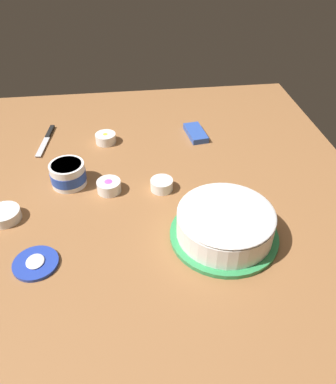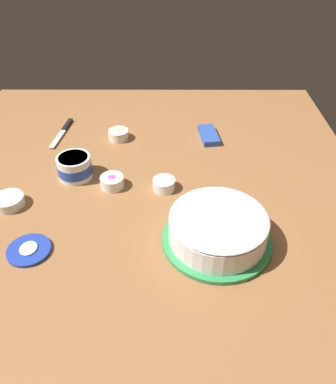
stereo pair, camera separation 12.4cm
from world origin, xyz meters
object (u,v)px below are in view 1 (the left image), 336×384
(spreading_knife, at_px, (47,138))
(sprinkle_bowl_rainbow, at_px, (109,186))
(frosting_tub, at_px, (68,174))
(candy_box_lower, at_px, (196,133))
(frosting_tub_lid, at_px, (36,263))
(sprinkle_bowl_orange, at_px, (4,215))
(sprinkle_bowl_green, at_px, (162,184))
(frosted_cake, at_px, (225,224))
(sprinkle_bowl_yellow, at_px, (106,138))

(spreading_knife, height_order, sprinkle_bowl_rainbow, sprinkle_bowl_rainbow)
(frosting_tub, xyz_separation_m, spreading_knife, (0.32, 0.11, -0.04))
(candy_box_lower, bearing_deg, frosting_tub_lid, 130.66)
(sprinkle_bowl_orange, xyz_separation_m, sprinkle_bowl_rainbow, (0.10, -0.32, 0.00))
(candy_box_lower, bearing_deg, sprinkle_bowl_green, 144.45)
(sprinkle_bowl_orange, bearing_deg, frosting_tub_lid, -149.16)
(frosting_tub, xyz_separation_m, frosting_tub_lid, (-0.36, 0.07, -0.04))
(frosting_tub, xyz_separation_m, candy_box_lower, (0.27, -0.49, -0.03))
(spreading_knife, xyz_separation_m, sprinkle_bowl_green, (-0.39, -0.43, 0.01))
(candy_box_lower, bearing_deg, sprinkle_bowl_rainbow, 124.79)
(frosting_tub, relative_size, candy_box_lower, 0.84)
(frosted_cake, distance_m, sprinkle_bowl_yellow, 0.67)
(spreading_knife, relative_size, sprinkle_bowl_orange, 2.42)
(sprinkle_bowl_rainbow, bearing_deg, spreading_knife, 33.79)
(frosting_tub, distance_m, sprinkle_bowl_orange, 0.24)
(spreading_knife, xyz_separation_m, candy_box_lower, (-0.05, -0.61, 0.01))
(frosting_tub_lid, height_order, candy_box_lower, candy_box_lower)
(frosting_tub_lid, relative_size, candy_box_lower, 0.87)
(frosting_tub_lid, height_order, spreading_knife, frosting_tub_lid)
(frosting_tub_lid, xyz_separation_m, sprinkle_bowl_green, (0.29, -0.38, 0.01))
(sprinkle_bowl_orange, xyz_separation_m, candy_box_lower, (0.43, -0.68, -0.01))
(spreading_knife, bearing_deg, sprinkle_bowl_rainbow, -146.21)
(frosted_cake, height_order, frosting_tub_lid, frosted_cake)
(frosting_tub, height_order, sprinkle_bowl_orange, frosting_tub)
(sprinkle_bowl_green, bearing_deg, spreading_knife, 47.93)
(sprinkle_bowl_rainbow, bearing_deg, sprinkle_bowl_orange, 107.44)
(frosted_cake, relative_size, sprinkle_bowl_yellow, 3.92)
(sprinkle_bowl_green, height_order, sprinkle_bowl_yellow, same)
(spreading_knife, height_order, sprinkle_bowl_yellow, sprinkle_bowl_yellow)
(frosted_cake, bearing_deg, sprinkle_bowl_rainbow, 51.98)
(frosting_tub_lid, bearing_deg, sprinkle_bowl_orange, 30.84)
(sprinkle_bowl_yellow, bearing_deg, spreading_knife, 76.82)
(spreading_knife, bearing_deg, candy_box_lower, -94.51)
(sprinkle_bowl_orange, bearing_deg, spreading_knife, -8.55)
(frosting_tub_lid, distance_m, spreading_knife, 0.68)
(frosted_cake, xyz_separation_m, spreading_knife, (0.63, 0.58, -0.04))
(frosted_cake, distance_m, frosting_tub, 0.57)
(sprinkle_bowl_yellow, bearing_deg, sprinkle_bowl_green, -150.24)
(sprinkle_bowl_yellow, xyz_separation_m, sprinkle_bowl_rainbow, (-0.32, -0.01, 0.00))
(sprinkle_bowl_green, distance_m, candy_box_lower, 0.38)
(sprinkle_bowl_yellow, relative_size, candy_box_lower, 0.57)
(frosting_tub_lid, relative_size, sprinkle_bowl_yellow, 1.53)
(spreading_knife, relative_size, sprinkle_bowl_yellow, 2.91)
(spreading_knife, relative_size, candy_box_lower, 1.65)
(frosted_cake, relative_size, frosting_tub_lid, 2.56)
(spreading_knife, distance_m, sprinkle_bowl_green, 0.58)
(frosted_cake, height_order, candy_box_lower, frosted_cake)
(sprinkle_bowl_orange, distance_m, sprinkle_bowl_rainbow, 0.34)
(frosted_cake, xyz_separation_m, sprinkle_bowl_green, (0.25, 0.16, -0.03))
(frosted_cake, bearing_deg, candy_box_lower, -2.28)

